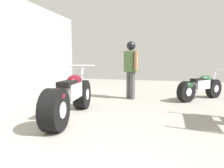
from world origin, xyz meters
The scene contains 5 objects.
ground_plane centered at (0.00, 3.05, 0.00)m, with size 16.04×16.04×0.00m, color gray.
garage_partition_left centered at (-3.34, 3.05, 1.44)m, with size 0.08×6.71×2.88m, color #A3A099.
motorcycle_maroon_cruiser centered at (-0.93, 2.21, 0.40)m, with size 0.77×2.13×0.99m.
motorcycle_black_naked centered at (1.62, 4.93, 0.36)m, with size 1.33×1.50×0.86m.
mechanic_in_blue centered at (-0.29, 4.51, 0.99)m, with size 0.53×0.54×1.66m.
Camera 1 is at (0.86, -0.79, 1.00)m, focal length 29.81 mm.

